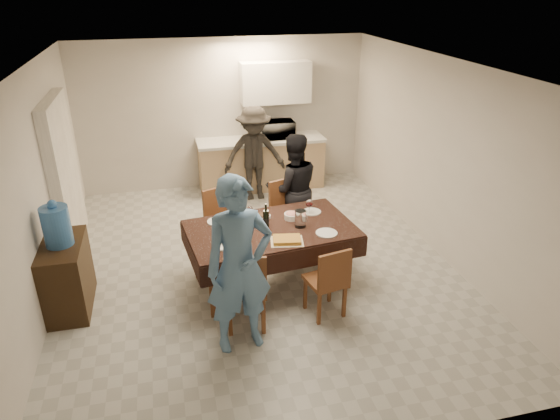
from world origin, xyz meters
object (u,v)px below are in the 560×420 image
at_px(microwave, 278,129).
at_px(person_kitchen, 254,154).
at_px(wine_bottle, 266,215).
at_px(console, 67,276).
at_px(person_near, 239,266).
at_px(water_jug, 57,226).
at_px(person_far, 293,189).
at_px(dining_table, 271,230).
at_px(savoury_tart, 287,240).
at_px(water_pitcher, 300,219).

height_order(microwave, person_kitchen, person_kitchen).
height_order(wine_bottle, person_kitchen, person_kitchen).
xyz_separation_m(console, person_near, (1.82, -1.09, 0.52)).
distance_m(water_jug, person_far, 3.10).
xyz_separation_m(microwave, person_far, (-0.27, -2.06, -0.27)).
bearing_deg(person_kitchen, dining_table, -96.58).
relative_size(microwave, person_kitchen, 0.34).
bearing_deg(savoury_tart, dining_table, 104.74).
bearing_deg(person_kitchen, microwave, 41.08).
xyz_separation_m(wine_bottle, microwave, (0.87, 3.06, 0.15)).
height_order(dining_table, person_far, person_far).
bearing_deg(person_near, person_kitchen, 68.01).
height_order(dining_table, water_pitcher, water_pitcher).
xyz_separation_m(microwave, person_kitchen, (-0.52, -0.45, -0.26)).
distance_m(dining_table, water_jug, 2.39).
bearing_deg(savoury_tart, water_pitcher, 52.85).
xyz_separation_m(microwave, person_near, (-1.37, -4.16, -0.13)).
relative_size(microwave, person_near, 0.29).
distance_m(console, person_far, 3.11).
relative_size(wine_bottle, person_near, 0.16).
distance_m(water_jug, person_kitchen, 3.75).
bearing_deg(savoury_tart, microwave, 78.30).
bearing_deg(console, dining_table, -1.08).
bearing_deg(microwave, savoury_tart, 78.30).
distance_m(dining_table, savoury_tart, 0.40).
xyz_separation_m(console, water_jug, (0.00, 0.00, 0.64)).
xyz_separation_m(dining_table, microwave, (0.82, 3.11, 0.33)).
distance_m(dining_table, person_kitchen, 2.68).
distance_m(console, savoury_tart, 2.53).
bearing_deg(water_jug, water_pitcher, -1.99).
xyz_separation_m(water_pitcher, person_kitchen, (-0.04, 2.71, -0.07)).
distance_m(microwave, person_far, 2.09).
bearing_deg(savoury_tart, person_near, -134.13).
relative_size(wine_bottle, person_far, 0.19).
xyz_separation_m(console, microwave, (3.19, 3.06, 0.65)).
distance_m(dining_table, microwave, 3.23).
relative_size(water_jug, person_kitchen, 0.28).
xyz_separation_m(savoury_tart, microwave, (0.72, 3.49, 0.27)).
bearing_deg(microwave, wine_bottle, 74.08).
bearing_deg(water_pitcher, wine_bottle, 165.96).
bearing_deg(microwave, person_kitchen, 41.08).
distance_m(dining_table, console, 2.39).
relative_size(dining_table, water_jug, 4.67).
height_order(water_jug, person_far, person_far).
xyz_separation_m(savoury_tart, person_kitchen, (0.21, 3.04, 0.01)).
bearing_deg(person_kitchen, savoury_tart, -93.89).
xyz_separation_m(wine_bottle, person_near, (-0.50, -1.10, 0.02)).
xyz_separation_m(wine_bottle, savoury_tart, (0.15, -0.43, -0.12)).
xyz_separation_m(water_jug, savoury_tart, (2.47, -0.42, -0.26)).
bearing_deg(person_far, water_pitcher, 80.98).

